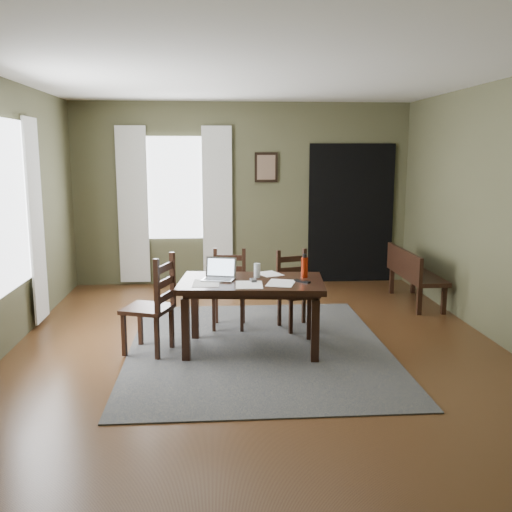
{
  "coord_description": "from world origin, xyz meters",
  "views": [
    {
      "loc": [
        -0.44,
        -5.54,
        1.96
      ],
      "look_at": [
        0.0,
        0.3,
        0.9
      ],
      "focal_mm": 40.0,
      "sensor_mm": 36.0,
      "label": 1
    }
  ],
  "objects": [
    {
      "name": "ground",
      "position": [
        0.0,
        0.0,
        -0.01
      ],
      "size": [
        5.0,
        6.0,
        0.01
      ],
      "color": "#492C16"
    },
    {
      "name": "room_shell",
      "position": [
        0.0,
        0.0,
        1.8
      ],
      "size": [
        5.02,
        6.02,
        2.71
      ],
      "color": "#4D4D32",
      "rests_on": "ground"
    },
    {
      "name": "rug",
      "position": [
        0.0,
        0.0,
        0.01
      ],
      "size": [
        2.6,
        3.2,
        0.01
      ],
      "color": "#3B3B3B",
      "rests_on": "ground"
    },
    {
      "name": "dining_table",
      "position": [
        -0.07,
        -0.05,
        0.63
      ],
      "size": [
        1.49,
        0.99,
        0.71
      ],
      "rotation": [
        0.0,
        0.0,
        -0.1
      ],
      "color": "black",
      "rests_on": "rug"
    },
    {
      "name": "chair_end",
      "position": [
        -1.05,
        -0.08,
        0.48
      ],
      "size": [
        0.55,
        0.55,
        0.98
      ],
      "rotation": [
        0.0,
        0.0,
        -1.91
      ],
      "color": "black",
      "rests_on": "rug"
    },
    {
      "name": "chair_back_left",
      "position": [
        -0.27,
        0.74,
        0.43
      ],
      "size": [
        0.42,
        0.42,
        0.88
      ],
      "rotation": [
        0.0,
        0.0,
        -0.1
      ],
      "color": "black",
      "rests_on": "rug"
    },
    {
      "name": "chair_back_right",
      "position": [
        0.48,
        0.65,
        0.43
      ],
      "size": [
        0.48,
        0.48,
        0.87
      ],
      "rotation": [
        0.0,
        0.0,
        0.3
      ],
      "color": "black",
      "rests_on": "rug"
    },
    {
      "name": "bench",
      "position": [
        2.16,
        1.61,
        0.43
      ],
      "size": [
        0.41,
        1.28,
        0.72
      ],
      "rotation": [
        0.0,
        0.0,
        1.57
      ],
      "color": "black",
      "rests_on": "ground"
    },
    {
      "name": "laptop",
      "position": [
        -0.39,
        0.03,
        0.77
      ],
      "size": [
        0.36,
        0.32,
        0.21
      ],
      "rotation": [
        0.0,
        0.0,
        -0.26
      ],
      "color": "#B7B7BC",
      "rests_on": "dining_table"
    },
    {
      "name": "computer_mouse",
      "position": [
        -0.06,
        -0.11,
        0.73
      ],
      "size": [
        0.07,
        0.1,
        0.03
      ],
      "primitive_type": "cube",
      "rotation": [
        0.0,
        0.0,
        0.19
      ],
      "color": "#3F3F42",
      "rests_on": "dining_table"
    },
    {
      "name": "tv_remote",
      "position": [
        0.42,
        -0.16,
        0.73
      ],
      "size": [
        0.15,
        0.16,
        0.02
      ],
      "primitive_type": "cube",
      "rotation": [
        0.0,
        0.0,
        0.71
      ],
      "color": "black",
      "rests_on": "dining_table"
    },
    {
      "name": "drinking_glass",
      "position": [
        -0.01,
        0.08,
        0.79
      ],
      "size": [
        0.07,
        0.07,
        0.15
      ],
      "primitive_type": "cylinder",
      "rotation": [
        0.0,
        0.0,
        0.14
      ],
      "color": "silver",
      "rests_on": "dining_table"
    },
    {
      "name": "water_bottle",
      "position": [
        0.47,
        0.05,
        0.83
      ],
      "size": [
        0.08,
        0.08,
        0.24
      ],
      "rotation": [
        0.0,
        0.0,
        0.17
      ],
      "color": "#B5280D",
      "rests_on": "dining_table"
    },
    {
      "name": "paper_a",
      "position": [
        -0.52,
        -0.15,
        0.72
      ],
      "size": [
        0.27,
        0.34,
        0.0
      ],
      "primitive_type": "cube",
      "rotation": [
        0.0,
        0.0,
        -0.05
      ],
      "color": "white",
      "rests_on": "dining_table"
    },
    {
      "name": "paper_b",
      "position": [
        0.2,
        -0.2,
        0.72
      ],
      "size": [
        0.34,
        0.39,
        0.0
      ],
      "primitive_type": "cube",
      "rotation": [
        0.0,
        0.0,
        -0.29
      ],
      "color": "white",
      "rests_on": "dining_table"
    },
    {
      "name": "paper_c",
      "position": [
        0.14,
        0.24,
        0.72
      ],
      "size": [
        0.3,
        0.33,
        0.0
      ],
      "primitive_type": "cube",
      "rotation": [
        0.0,
        0.0,
        0.42
      ],
      "color": "white",
      "rests_on": "dining_table"
    },
    {
      "name": "paper_e",
      "position": [
        -0.11,
        -0.25,
        0.72
      ],
      "size": [
        0.27,
        0.34,
        0.0
      ],
      "primitive_type": "cube",
      "rotation": [
        0.0,
        0.0,
        -0.04
      ],
      "color": "white",
      "rests_on": "dining_table"
    },
    {
      "name": "window_left",
      "position": [
        -2.47,
        0.2,
        1.45
      ],
      "size": [
        0.01,
        1.3,
        1.7
      ],
      "color": "white",
      "rests_on": "ground"
    },
    {
      "name": "window_back",
      "position": [
        -1.0,
        2.97,
        1.45
      ],
      "size": [
        1.0,
        0.01,
        1.5
      ],
      "color": "white",
      "rests_on": "ground"
    },
    {
      "name": "curtain_left_far",
      "position": [
        -2.44,
        1.02,
        1.2
      ],
      "size": [
        0.03,
        0.48,
        2.3
      ],
      "color": "silver",
      "rests_on": "ground"
    },
    {
      "name": "curtain_back_left",
      "position": [
        -1.62,
        2.94,
        1.2
      ],
      "size": [
        0.44,
        0.03,
        2.3
      ],
      "color": "silver",
      "rests_on": "ground"
    },
    {
      "name": "curtain_back_right",
      "position": [
        -0.38,
        2.94,
        1.2
      ],
      "size": [
        0.44,
        0.03,
        2.3
      ],
      "color": "silver",
      "rests_on": "ground"
    },
    {
      "name": "framed_picture",
      "position": [
        0.35,
        2.97,
        1.75
      ],
      "size": [
        0.34,
        0.03,
        0.44
      ],
      "color": "black",
      "rests_on": "ground"
    },
    {
      "name": "doorway_back",
      "position": [
        1.65,
        2.97,
        1.05
      ],
      "size": [
        1.3,
        0.03,
        2.1
      ],
      "color": "black",
      "rests_on": "ground"
    }
  ]
}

